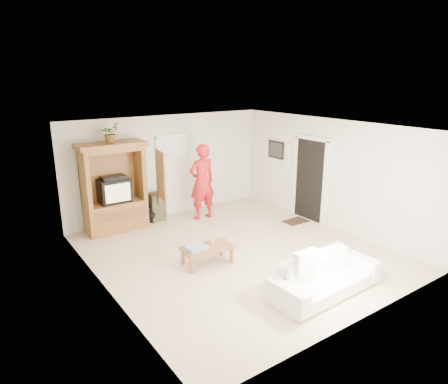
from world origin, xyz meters
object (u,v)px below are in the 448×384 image
object	(u,v)px
man	(202,182)
sofa	(326,276)
armoire	(115,193)
coffee_table	(207,249)

from	to	relation	value
man	sofa	xyz separation A→B (m)	(-0.24, -4.31, -0.67)
armoire	man	size ratio (longest dim) A/B	1.09
sofa	armoire	bearing A→B (deg)	109.18
man	coffee_table	world-z (taller)	man
armoire	sofa	world-z (taller)	armoire
man	coffee_table	size ratio (longest dim) A/B	1.87
man	sofa	bearing A→B (deg)	88.38
armoire	coffee_table	world-z (taller)	armoire
armoire	coffee_table	distance (m)	2.93
armoire	man	distance (m)	2.14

